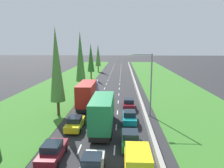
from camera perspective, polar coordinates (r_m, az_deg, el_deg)
ground_plane at (r=59.55m, az=0.39°, el=0.52°), size 300.00×300.00×0.00m
grass_verge_left at (r=61.39m, az=-11.49°, el=0.62°), size 14.00×140.00×0.04m
grass_verge_right at (r=60.67m, az=14.06°, el=0.41°), size 14.00×140.00×0.04m
median_barrier at (r=59.51m, az=5.89°, el=0.87°), size 0.44×120.00×0.85m
lane_markings at (r=59.55m, az=0.39°, el=0.52°), size 3.64×116.00×0.01m
maroon_sedan_left_lane at (r=20.89m, az=-15.50°, el=-16.79°), size 1.82×4.50×1.64m
yellow_van_right_lane at (r=16.92m, az=6.84°, el=-21.14°), size 1.96×4.90×2.82m
yellow_sedan_left_lane at (r=27.05m, az=-9.77°, el=-10.13°), size 1.82×4.50×1.64m
green_sedan_right_lane at (r=22.62m, az=4.87°, el=-14.24°), size 1.82×4.50×1.64m
red_box_truck_left_lane at (r=35.86m, az=-6.46°, el=-2.63°), size 2.46×9.40×4.18m
teal_sedan_right_lane at (r=28.89m, az=4.64°, el=-8.65°), size 1.82×4.50×1.64m
silver_van_left_lane at (r=45.39m, az=-4.95°, el=-0.85°), size 1.96×4.90×2.82m
white_hatchback_centre_lane at (r=18.29m, az=-5.20°, el=-20.54°), size 1.74×3.90×1.72m
maroon_sedan_right_lane at (r=35.09m, az=4.43°, el=-5.19°), size 1.82×4.50×1.64m
green_box_truck_centre_lane at (r=26.33m, az=-2.43°, el=-7.40°), size 2.46×9.40×4.18m
poplar_tree_second at (r=31.30m, az=-14.52°, el=4.91°), size 2.12×2.12×12.72m
poplar_tree_third at (r=47.81m, az=-8.39°, el=7.13°), size 2.13×2.13×13.08m
poplar_tree_fourth at (r=65.10m, az=-5.63°, el=6.96°), size 2.07×2.07×10.64m
poplar_tree_fifth at (r=81.92m, az=-3.72°, el=7.63°), size 2.06×2.06×10.47m
street_light_mast at (r=30.83m, az=9.73°, el=0.93°), size 3.20×0.28×9.00m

